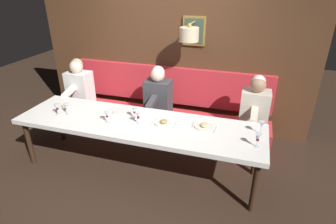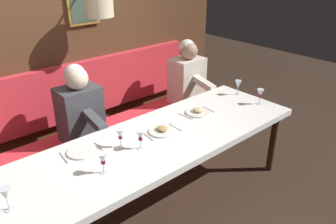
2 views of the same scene
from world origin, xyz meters
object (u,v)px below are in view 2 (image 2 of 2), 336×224
(diner_nearest, at_px, (187,74))
(wine_glass_0, at_px, (6,195))
(wine_glass_3, at_px, (260,94))
(wine_glass_5, at_px, (120,134))
(wine_glass_6, at_px, (238,84))
(wine_glass_1, at_px, (103,159))
(diner_near, at_px, (80,106))
(wine_glass_4, at_px, (140,136))
(dining_table, at_px, (136,153))

(diner_nearest, distance_m, wine_glass_0, 2.65)
(wine_glass_3, relative_size, wine_glass_5, 1.00)
(wine_glass_6, bearing_deg, wine_glass_3, 173.45)
(wine_glass_1, bearing_deg, diner_nearest, -60.96)
(diner_near, relative_size, wine_glass_1, 4.82)
(wine_glass_4, distance_m, wine_glass_6, 1.52)
(dining_table, xyz_separation_m, wine_glass_1, (-0.13, 0.37, 0.17))
(wine_glass_3, bearing_deg, diner_nearest, 2.88)
(wine_glass_4, bearing_deg, wine_glass_6, -82.18)
(wine_glass_3, bearing_deg, wine_glass_0, 88.41)
(wine_glass_5, xyz_separation_m, wine_glass_6, (0.08, -1.61, 0.00))
(dining_table, distance_m, wine_glass_1, 0.43)
(wine_glass_3, xyz_separation_m, wine_glass_4, (0.11, 1.47, -0.00))
(dining_table, bearing_deg, wine_glass_5, 42.27)
(diner_nearest, distance_m, wine_glass_4, 1.69)
(dining_table, xyz_separation_m, wine_glass_5, (0.09, 0.08, 0.17))
(wine_glass_0, distance_m, wine_glass_1, 0.65)
(diner_near, height_order, wine_glass_5, diner_near)
(wine_glass_4, distance_m, wine_glass_5, 0.17)
(wine_glass_0, distance_m, wine_glass_5, 0.96)
(wine_glass_0, bearing_deg, wine_glass_6, -84.52)
(diner_nearest, distance_m, wine_glass_6, 0.72)
(diner_near, relative_size, wine_glass_4, 4.82)
(wine_glass_0, xyz_separation_m, wine_glass_5, (0.17, -0.94, -0.00))
(dining_table, distance_m, diner_nearest, 1.70)
(wine_glass_1, relative_size, wine_glass_4, 1.00)
(diner_near, xyz_separation_m, wine_glass_4, (-0.92, -0.06, 0.04))
(wine_glass_5, bearing_deg, wine_glass_6, -87.17)
(dining_table, distance_m, wine_glass_6, 1.55)
(diner_nearest, xyz_separation_m, wine_glass_1, (-1.01, 1.82, 0.04))
(dining_table, relative_size, wine_glass_3, 19.93)
(dining_table, height_order, diner_near, diner_near)
(diner_near, bearing_deg, diner_nearest, -90.00)
(wine_glass_0, bearing_deg, wine_glass_3, -91.59)
(dining_table, height_order, wine_glass_0, wine_glass_0)
(diner_near, xyz_separation_m, wine_glass_0, (-0.96, 0.99, 0.04))
(diner_near, height_order, wine_glass_6, diner_near)
(wine_glass_1, xyz_separation_m, wine_glass_3, (-0.02, -1.87, -0.00))
(diner_near, height_order, wine_glass_3, diner_near)
(wine_glass_5, bearing_deg, diner_near, -3.70)
(dining_table, bearing_deg, wine_glass_3, -95.61)
(dining_table, bearing_deg, wine_glass_4, -145.77)
(wine_glass_1, distance_m, wine_glass_4, 0.41)
(wine_glass_4, relative_size, wine_glass_5, 1.00)
(wine_glass_4, bearing_deg, wine_glass_3, -94.22)
(dining_table, distance_m, wine_glass_3, 1.51)
(dining_table, xyz_separation_m, wine_glass_0, (-0.08, 1.02, 0.17))
(wine_glass_1, height_order, wine_glass_4, same)
(diner_nearest, relative_size, wine_glass_1, 4.82)
(wine_glass_0, xyz_separation_m, wine_glass_3, (-0.07, -2.52, -0.00))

